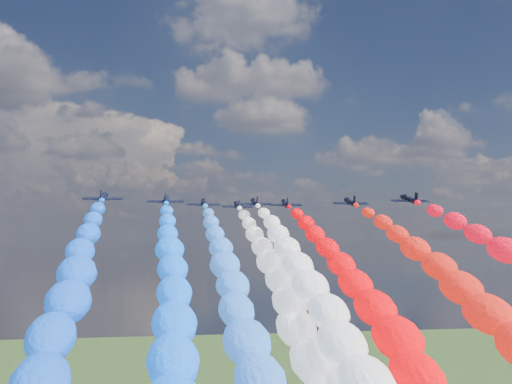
{
  "coord_description": "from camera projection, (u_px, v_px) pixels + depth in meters",
  "views": [
    {
      "loc": [
        -22.49,
        -137.51,
        82.11
      ],
      "look_at": [
        0.0,
        4.0,
        91.82
      ],
      "focal_mm": 45.14,
      "sensor_mm": 36.0,
      "label": 1
    }
  ],
  "objects": [
    {
      "name": "trail_1",
      "position": [
        173.0,
        326.0,
        80.65
      ],
      "size": [
        7.23,
        115.08,
        43.45
      ],
      "primitive_type": null,
      "color": "#0D5DFF"
    },
    {
      "name": "jet_2",
      "position": [
        204.0,
        203.0,
        152.58
      ],
      "size": [
        8.24,
        11.06,
        4.44
      ],
      "primitive_type": null,
      "rotation": [
        0.21,
        0.0,
        -0.04
      ],
      "color": "black"
    },
    {
      "name": "jet_1",
      "position": [
        166.0,
        200.0,
        139.38
      ],
      "size": [
        8.47,
        11.23,
        4.44
      ],
      "primitive_type": null,
      "rotation": [
        0.21,
        0.0,
        -0.06
      ],
      "color": "black"
    },
    {
      "name": "jet_5",
      "position": [
        285.0,
        204.0,
        155.23
      ],
      "size": [
        8.59,
        11.31,
        4.44
      ],
      "primitive_type": null,
      "rotation": [
        0.21,
        0.0,
        -0.07
      ],
      "color": "black"
    },
    {
      "name": "trail_3",
      "position": [
        318.0,
        314.0,
        92.18
      ],
      "size": [
        7.23,
        115.08,
        43.45
      ],
      "primitive_type": null,
      "color": "silver"
    },
    {
      "name": "jet_0",
      "position": [
        104.0,
        197.0,
        128.76
      ],
      "size": [
        8.45,
        11.21,
        4.44
      ],
      "primitive_type": null,
      "rotation": [
        0.21,
        0.0,
        -0.06
      ],
      "color": "black"
    },
    {
      "name": "jet_7",
      "position": [
        409.0,
        199.0,
        137.24
      ],
      "size": [
        7.9,
        10.82,
        4.44
      ],
      "primitive_type": null,
      "rotation": [
        0.21,
        0.0,
        0.0
      ],
      "color": "black"
    },
    {
      "name": "trail_2",
      "position": [
        234.0,
        313.0,
        93.86
      ],
      "size": [
        7.23,
        115.08,
        43.45
      ],
      "primitive_type": null,
      "color": "blue"
    },
    {
      "name": "trail_4",
      "position": [
        283.0,
        305.0,
        105.37
      ],
      "size": [
        7.23,
        115.08,
        43.45
      ],
      "primitive_type": null,
      "color": "silver"
    },
    {
      "name": "jet_6",
      "position": [
        350.0,
        202.0,
        148.15
      ],
      "size": [
        8.31,
        11.11,
        4.44
      ],
      "primitive_type": null,
      "rotation": [
        0.21,
        0.0,
        -0.04
      ],
      "color": "black"
    },
    {
      "name": "trail_0",
      "position": [
        59.0,
        339.0,
        70.04
      ],
      "size": [
        7.23,
        115.08,
        43.45
      ],
      "primitive_type": null,
      "color": "blue"
    },
    {
      "name": "jet_4",
      "position": [
        237.0,
        205.0,
        164.1
      ],
      "size": [
        8.11,
        10.97,
        4.44
      ],
      "primitive_type": null,
      "rotation": [
        0.21,
        0.0,
        -0.02
      ],
      "color": "black"
    },
    {
      "name": "trail_6",
      "position": [
        478.0,
        317.0,
        89.43
      ],
      "size": [
        7.23,
        115.08,
        43.45
      ],
      "primitive_type": null,
      "color": "red"
    },
    {
      "name": "trail_5",
      "position": [
        364.0,
        311.0,
        96.51
      ],
      "size": [
        7.23,
        115.08,
        43.45
      ],
      "primitive_type": null,
      "color": "#FA0108"
    },
    {
      "name": "jet_3",
      "position": [
        255.0,
        203.0,
        150.9
      ],
      "size": [
        8.06,
        10.94,
        4.44
      ],
      "primitive_type": null,
      "rotation": [
        0.21,
        0.0,
        -0.02
      ],
      "color": "black"
    }
  ]
}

